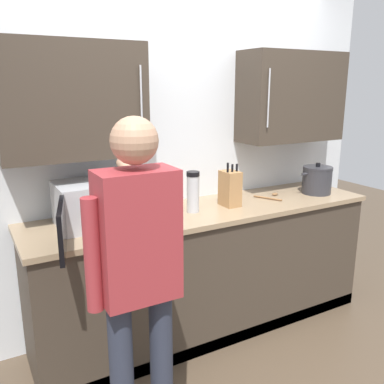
{
  "coord_description": "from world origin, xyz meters",
  "views": [
    {
      "loc": [
        -1.46,
        -1.51,
        1.77
      ],
      "look_at": [
        -0.15,
        0.85,
        1.08
      ],
      "focal_mm": 38.97,
      "sensor_mm": 36.0,
      "label": 1
    }
  ],
  "objects_px": {
    "microwave_oven": "(100,203)",
    "person_figure": "(138,268)",
    "knife_block": "(230,188)",
    "wooden_spoon": "(271,196)",
    "thermos_flask": "(193,192)",
    "stock_pot": "(317,180)"
  },
  "relations": [
    {
      "from": "knife_block",
      "to": "wooden_spoon",
      "type": "relative_size",
      "value": 1.42
    },
    {
      "from": "thermos_flask",
      "to": "person_figure",
      "type": "bearing_deg",
      "value": -132.52
    },
    {
      "from": "microwave_oven",
      "to": "wooden_spoon",
      "type": "relative_size",
      "value": 3.38
    },
    {
      "from": "microwave_oven",
      "to": "stock_pot",
      "type": "xyz_separation_m",
      "value": [
        1.75,
        -0.09,
        -0.03
      ]
    },
    {
      "from": "stock_pot",
      "to": "person_figure",
      "type": "bearing_deg",
      "value": -157.84
    },
    {
      "from": "wooden_spoon",
      "to": "knife_block",
      "type": "bearing_deg",
      "value": -175.31
    },
    {
      "from": "stock_pot",
      "to": "thermos_flask",
      "type": "relative_size",
      "value": 1.17
    },
    {
      "from": "knife_block",
      "to": "thermos_flask",
      "type": "relative_size",
      "value": 1.14
    },
    {
      "from": "microwave_oven",
      "to": "knife_block",
      "type": "bearing_deg",
      "value": -2.66
    },
    {
      "from": "microwave_oven",
      "to": "thermos_flask",
      "type": "distance_m",
      "value": 0.63
    },
    {
      "from": "microwave_oven",
      "to": "stock_pot",
      "type": "bearing_deg",
      "value": -2.91
    },
    {
      "from": "microwave_oven",
      "to": "person_figure",
      "type": "bearing_deg",
      "value": -96.14
    },
    {
      "from": "wooden_spoon",
      "to": "person_figure",
      "type": "distance_m",
      "value": 1.66
    },
    {
      "from": "stock_pot",
      "to": "knife_block",
      "type": "bearing_deg",
      "value": 176.81
    },
    {
      "from": "wooden_spoon",
      "to": "stock_pot",
      "type": "bearing_deg",
      "value": -11.33
    },
    {
      "from": "person_figure",
      "to": "knife_block",
      "type": "bearing_deg",
      "value": 37.61
    },
    {
      "from": "microwave_oven",
      "to": "knife_block",
      "type": "relative_size",
      "value": 2.38
    },
    {
      "from": "microwave_oven",
      "to": "person_figure",
      "type": "distance_m",
      "value": 0.84
    },
    {
      "from": "wooden_spoon",
      "to": "thermos_flask",
      "type": "bearing_deg",
      "value": -176.96
    },
    {
      "from": "wooden_spoon",
      "to": "thermos_flask",
      "type": "xyz_separation_m",
      "value": [
        -0.72,
        -0.04,
        0.13
      ]
    },
    {
      "from": "thermos_flask",
      "to": "person_figure",
      "type": "height_order",
      "value": "person_figure"
    },
    {
      "from": "stock_pot",
      "to": "thermos_flask",
      "type": "distance_m",
      "value": 1.11
    }
  ]
}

